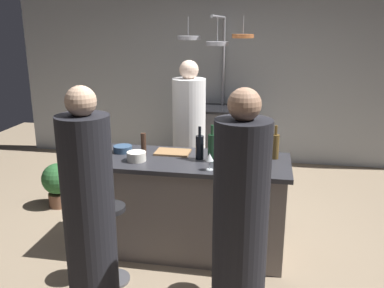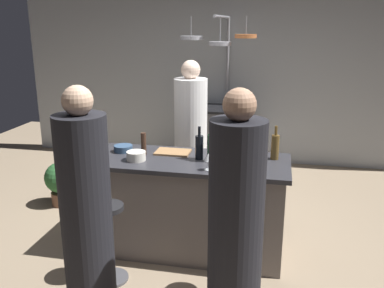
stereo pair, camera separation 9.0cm
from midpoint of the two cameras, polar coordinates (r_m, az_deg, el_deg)
name	(u,v)px [view 2 (the right image)]	position (r m, az deg, el deg)	size (l,w,h in m)	color
ground_plane	(189,248)	(4.11, 0.21, -14.10)	(9.00, 9.00, 0.00)	gray
back_wall	(228,76)	(6.41, 5.41, 9.24)	(6.40, 0.16, 2.60)	#9EA3A8
kitchen_island	(189,205)	(3.90, 0.21, -8.35)	(1.80, 0.72, 0.90)	slate
stove_range	(224,137)	(6.19, 4.78, 0.93)	(0.80, 0.64, 0.89)	#47474C
chef	(191,144)	(4.61, 0.38, 0.06)	(0.36, 0.36, 1.70)	white
bar_stool_left	(109,239)	(3.55, -10.51, -12.71)	(0.28, 0.28, 0.68)	#4C4C51
guest_left	(86,215)	(3.03, -13.43, -9.40)	(0.36, 0.36, 1.70)	black
bar_stool_right	(237,253)	(3.33, 7.04, -14.62)	(0.28, 0.28, 0.68)	#4C4C51
guest_right	(236,228)	(2.78, 6.92, -11.35)	(0.36, 0.36, 1.71)	black
overhead_pot_rack	(221,53)	(5.43, 4.45, 12.25)	(0.92, 1.35, 2.17)	gray
potted_plant	(60,181)	(5.11, -17.08, -4.86)	(0.36, 0.36, 0.52)	brown
cutting_board	(173,152)	(3.91, -1.98, -1.12)	(0.32, 0.22, 0.02)	#997047
pepper_mill	(144,144)	(3.85, -5.97, 0.01)	(0.05, 0.05, 0.21)	#382319
wine_bottle_green	(211,147)	(3.65, 3.38, -0.46)	(0.07, 0.07, 0.33)	#193D23
wine_bottle_dark	(199,147)	(3.71, 1.70, -0.38)	(0.07, 0.07, 0.30)	black
wine_bottle_red	(253,160)	(3.43, 9.04, -2.14)	(0.07, 0.07, 0.29)	#143319
wine_bottle_amber	(275,146)	(3.79, 11.98, -0.34)	(0.07, 0.07, 0.31)	brown
wine_glass_near_left_guest	(208,158)	(3.44, 3.00, -1.95)	(0.07, 0.07, 0.15)	silver
wine_glass_near_right_guest	(226,146)	(3.80, 5.40, -0.22)	(0.07, 0.07, 0.15)	silver
mixing_bowl_ceramic	(136,156)	(3.73, -6.97, -1.63)	(0.17, 0.17, 0.08)	silver
mixing_bowl_wooden	(255,152)	(3.86, 9.29, -1.16)	(0.19, 0.19, 0.07)	brown
mixing_bowl_blue	(123,148)	(4.00, -8.75, -0.60)	(0.18, 0.18, 0.06)	#334C6B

